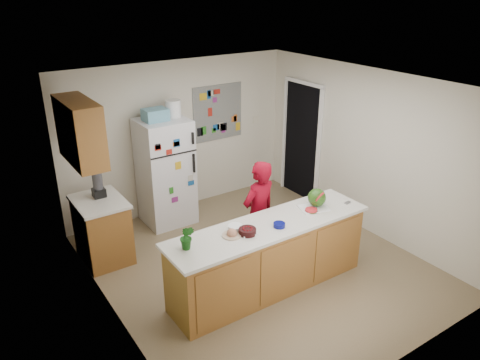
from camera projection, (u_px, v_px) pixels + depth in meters
floor at (258, 265)px, 6.49m from camera, size 4.00×4.50×0.02m
wall_back at (179, 137)px, 7.71m from camera, size 4.00×0.02×2.50m
wall_left at (106, 224)px, 4.96m from camera, size 0.02×4.50×2.50m
wall_right at (367, 152)px, 7.02m from camera, size 0.02×4.50×2.50m
ceiling at (261, 83)px, 5.49m from camera, size 4.00×4.50×0.02m
doorway at (302, 141)px, 8.20m from camera, size 0.03×0.85×2.04m
peninsula_base at (269, 258)px, 5.82m from camera, size 2.60×0.62×0.88m
peninsula_top at (270, 226)px, 5.64m from camera, size 2.68×0.70×0.04m
side_counter_base at (103, 231)px, 6.47m from camera, size 0.60×0.80×0.86m
side_counter_top at (99, 202)px, 6.30m from camera, size 0.64×0.84×0.04m
upper_cabinets at (80, 132)px, 5.79m from camera, size 0.35×1.00×0.80m
refrigerator at (165, 172)px, 7.35m from camera, size 0.75×0.70×1.70m
fridge_top_bin at (155, 115)px, 6.93m from camera, size 0.35×0.28×0.18m
photo_collage at (218, 113)px, 7.96m from camera, size 0.95×0.01×0.95m
person at (259, 214)px, 6.24m from camera, size 0.60×0.44×1.51m
blender_appliance at (98, 184)px, 6.32m from camera, size 0.13×0.13×0.38m
cutting_board at (314, 208)px, 6.02m from camera, size 0.42×0.36×0.01m
watermelon at (317, 198)px, 6.02m from camera, size 0.23×0.23×0.23m
watermelon_slice at (311, 210)px, 5.93m from camera, size 0.15×0.15×0.02m
cherry_bowl at (247, 231)px, 5.40m from camera, size 0.26×0.26×0.07m
white_bowl at (235, 228)px, 5.49m from camera, size 0.23×0.23×0.06m
cobalt_bowl at (279, 225)px, 5.56m from camera, size 0.18×0.18×0.05m
plate at (232, 235)px, 5.37m from camera, size 0.28×0.28×0.02m
paper_towel at (249, 233)px, 5.42m from camera, size 0.21×0.19×0.02m
keys at (348, 203)px, 6.16m from camera, size 0.11×0.07×0.01m
potted_plant at (187, 237)px, 5.05m from camera, size 0.21×0.21×0.30m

